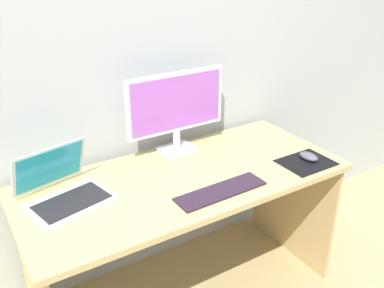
# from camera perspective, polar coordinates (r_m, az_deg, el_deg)

# --- Properties ---
(wall_back) EXTENTS (6.00, 0.04, 2.50)m
(wall_back) POSITION_cam_1_polar(r_m,az_deg,el_deg) (2.06, -6.74, 13.47)
(wall_back) COLOR #A8AFAD
(wall_back) RESTS_ON ground_plane
(desk) EXTENTS (1.50, 0.66, 0.71)m
(desk) POSITION_cam_1_polar(r_m,az_deg,el_deg) (2.01, -0.97, -7.81)
(desk) COLOR tan
(desk) RESTS_ON ground_plane
(monitor) EXTENTS (0.53, 0.14, 0.41)m
(monitor) POSITION_cam_1_polar(r_m,az_deg,el_deg) (2.08, -2.12, 4.93)
(monitor) COLOR white
(monitor) RESTS_ON desk
(laptop) EXTENTS (0.38, 0.36, 0.22)m
(laptop) POSITION_cam_1_polar(r_m,az_deg,el_deg) (1.82, -16.89, -5.98)
(laptop) COLOR silver
(laptop) RESTS_ON desk
(keyboard_external) EXTENTS (0.42, 0.13, 0.01)m
(keyboard_external) POSITION_cam_1_polar(r_m,az_deg,el_deg) (1.82, 3.91, -6.35)
(keyboard_external) COLOR #2A1D2C
(keyboard_external) RESTS_ON desk
(mousepad) EXTENTS (0.25, 0.20, 0.00)m
(mousepad) POSITION_cam_1_polar(r_m,az_deg,el_deg) (2.12, 15.09, -2.39)
(mousepad) COLOR black
(mousepad) RESTS_ON desk
(mouse) EXTENTS (0.07, 0.11, 0.04)m
(mouse) POSITION_cam_1_polar(r_m,az_deg,el_deg) (2.14, 15.43, -1.64)
(mouse) COLOR #524C5A
(mouse) RESTS_ON mousepad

